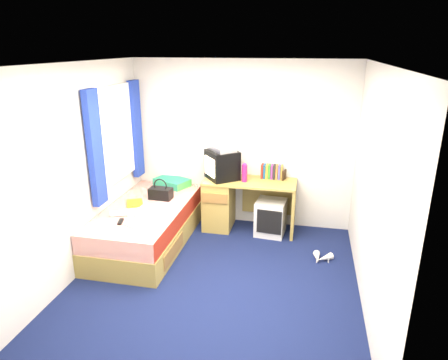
% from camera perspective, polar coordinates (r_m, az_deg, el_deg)
% --- Properties ---
extents(ground, '(3.40, 3.40, 0.00)m').
position_cam_1_polar(ground, '(4.73, -1.28, -14.13)').
color(ground, '#0C1438').
rests_on(ground, ground).
extents(room_shell, '(3.40, 3.40, 3.40)m').
position_cam_1_polar(room_shell, '(4.13, -1.43, 3.03)').
color(room_shell, white).
rests_on(room_shell, ground).
extents(bed, '(1.01, 2.00, 0.54)m').
position_cam_1_polar(bed, '(5.50, -10.86, -6.35)').
color(bed, '#AC9447').
rests_on(bed, ground).
extents(pillow, '(0.59, 0.50, 0.11)m').
position_cam_1_polar(pillow, '(6.10, -7.42, -0.32)').
color(pillow, teal).
rests_on(pillow, bed).
extents(desk, '(1.30, 0.55, 0.75)m').
position_cam_1_polar(desk, '(5.82, 0.98, -3.09)').
color(desk, '#AC9447').
rests_on(desk, ground).
extents(storage_cube, '(0.44, 0.44, 0.50)m').
position_cam_1_polar(storage_cube, '(5.72, 6.67, -5.33)').
color(storage_cube, silver).
rests_on(storage_cube, ground).
extents(crt_tv, '(0.55, 0.56, 0.41)m').
position_cam_1_polar(crt_tv, '(5.66, -0.29, 2.18)').
color(crt_tv, black).
rests_on(crt_tv, desk).
extents(vcr, '(0.45, 0.46, 0.07)m').
position_cam_1_polar(vcr, '(5.60, -0.26, 4.55)').
color(vcr, silver).
rests_on(vcr, crt_tv).
extents(book_row, '(0.31, 0.13, 0.20)m').
position_cam_1_polar(book_row, '(5.75, 6.86, 1.20)').
color(book_row, maroon).
rests_on(book_row, desk).
extents(picture_frame, '(0.06, 0.12, 0.14)m').
position_cam_1_polar(picture_frame, '(5.72, 8.59, 0.71)').
color(picture_frame, black).
rests_on(picture_frame, desk).
extents(pink_water_bottle, '(0.09, 0.09, 0.24)m').
position_cam_1_polar(pink_water_bottle, '(5.57, 2.94, 0.95)').
color(pink_water_bottle, '#C81C65').
rests_on(pink_water_bottle, desk).
extents(aerosol_can, '(0.06, 0.06, 0.19)m').
position_cam_1_polar(aerosol_can, '(5.70, 2.19, 1.15)').
color(aerosol_can, silver).
rests_on(aerosol_can, desk).
extents(handbag, '(0.32, 0.19, 0.29)m').
position_cam_1_polar(handbag, '(5.59, -9.03, -1.84)').
color(handbag, black).
rests_on(handbag, bed).
extents(towel, '(0.34, 0.29, 0.10)m').
position_cam_1_polar(towel, '(5.07, -10.45, -4.54)').
color(towel, silver).
rests_on(towel, bed).
extents(magazine, '(0.31, 0.34, 0.01)m').
position_cam_1_polar(magazine, '(5.52, -12.63, -3.23)').
color(magazine, '#FFFA1C').
rests_on(magazine, bed).
extents(water_bottle, '(0.21, 0.15, 0.07)m').
position_cam_1_polar(water_bottle, '(5.16, -14.77, -4.66)').
color(water_bottle, white).
rests_on(water_bottle, bed).
extents(colour_swatch_fan, '(0.22, 0.15, 0.01)m').
position_cam_1_polar(colour_swatch_fan, '(4.85, -13.16, -6.44)').
color(colour_swatch_fan, '#FF9A38').
rests_on(colour_swatch_fan, bed).
extents(remote_control, '(0.09, 0.17, 0.02)m').
position_cam_1_polar(remote_control, '(4.99, -14.56, -5.76)').
color(remote_control, black).
rests_on(remote_control, bed).
extents(window_assembly, '(0.11, 1.42, 1.40)m').
position_cam_1_polar(window_assembly, '(5.49, -15.12, 6.00)').
color(window_assembly, silver).
rests_on(window_assembly, room_shell).
extents(white_heels, '(0.26, 0.23, 0.09)m').
position_cam_1_polar(white_heels, '(5.24, 13.68, -10.74)').
color(white_heels, silver).
rests_on(white_heels, ground).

